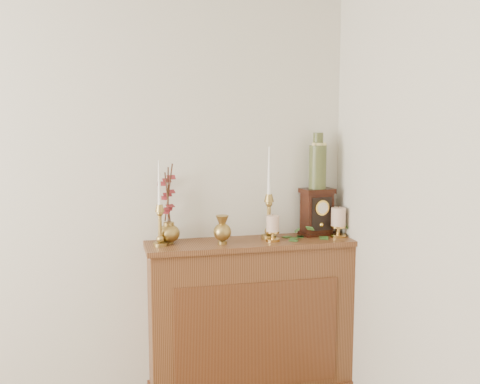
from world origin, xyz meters
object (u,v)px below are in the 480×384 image
object	(u,v)px
ceramic_vase	(318,164)
mantel_clock	(317,212)
bud_vase	(222,230)
ginger_jar	(168,207)
candlestick_left	(160,218)
candlestick_center	(269,209)

from	to	relation	value
ceramic_vase	mantel_clock	bearing A→B (deg)	-81.17
bud_vase	ceramic_vase	size ratio (longest dim) A/B	0.49
ceramic_vase	ginger_jar	bearing A→B (deg)	179.50
candlestick_left	ceramic_vase	xyz separation A→B (m)	(0.97, 0.08, 0.28)
bud_vase	ginger_jar	distance (m)	0.35
ginger_jar	ceramic_vase	distance (m)	0.94
candlestick_left	candlestick_center	distance (m)	0.65
candlestick_center	ginger_jar	bearing A→B (deg)	175.69
candlestick_center	mantel_clock	bearing A→B (deg)	6.16
ginger_jar	ceramic_vase	size ratio (longest dim) A/B	1.37
ginger_jar	candlestick_left	bearing A→B (deg)	-121.14
bud_vase	mantel_clock	world-z (taller)	mantel_clock
candlestick_center	ceramic_vase	distance (m)	0.41
candlestick_center	ceramic_vase	bearing A→B (deg)	6.63
candlestick_center	ceramic_vase	size ratio (longest dim) A/B	1.61
candlestick_left	ceramic_vase	world-z (taller)	ceramic_vase
candlestick_center	bud_vase	xyz separation A→B (m)	(-0.30, -0.08, -0.10)
candlestick_center	bud_vase	world-z (taller)	candlestick_center
candlestick_center	mantel_clock	distance (m)	0.32
ceramic_vase	bud_vase	bearing A→B (deg)	-169.31
ginger_jar	mantel_clock	distance (m)	0.92
ginger_jar	candlestick_center	bearing A→B (deg)	-4.31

